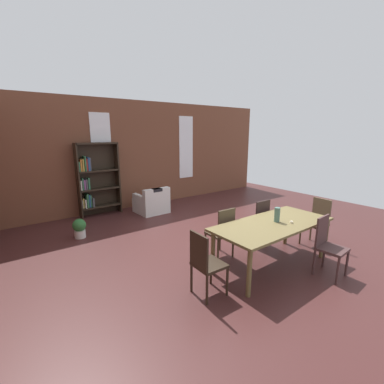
% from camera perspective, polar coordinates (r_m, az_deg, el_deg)
% --- Properties ---
extents(ground_plane, '(10.63, 10.63, 0.00)m').
position_cam_1_polar(ground_plane, '(5.62, 10.03, -10.98)').
color(ground_plane, '#472322').
extents(back_wall_brick, '(9.18, 0.12, 3.17)m').
position_cam_1_polar(back_wall_brick, '(8.37, -9.68, 8.13)').
color(back_wall_brick, brown).
rests_on(back_wall_brick, ground).
extents(window_pane_0, '(0.55, 0.02, 2.06)m').
position_cam_1_polar(window_pane_0, '(7.75, -19.04, 8.42)').
color(window_pane_0, white).
extents(window_pane_1, '(0.55, 0.02, 2.06)m').
position_cam_1_polar(window_pane_1, '(9.04, -1.31, 9.65)').
color(window_pane_1, white).
extents(dining_table, '(2.19, 0.96, 0.77)m').
position_cam_1_polar(dining_table, '(4.65, 17.15, -7.32)').
color(dining_table, brown).
rests_on(dining_table, ground).
extents(vase_on_table, '(0.09, 0.09, 0.25)m').
position_cam_1_polar(vase_on_table, '(4.66, 18.05, -4.72)').
color(vase_on_table, '#4C7266').
rests_on(vase_on_table, dining_table).
extents(tealight_candle_0, '(0.04, 0.04, 0.04)m').
position_cam_1_polar(tealight_candle_0, '(4.70, 20.86, -6.17)').
color(tealight_candle_0, silver).
rests_on(tealight_candle_0, dining_table).
extents(dining_chair_far_left, '(0.41, 0.41, 0.95)m').
position_cam_1_polar(dining_chair_far_left, '(4.80, 6.57, -8.50)').
color(dining_chair_far_left, '#473B29').
rests_on(dining_chair_far_left, ground).
extents(dining_chair_far_right, '(0.41, 0.41, 0.95)m').
position_cam_1_polar(dining_chair_far_right, '(5.48, 14.15, -6.06)').
color(dining_chair_far_right, '#302220').
rests_on(dining_chair_far_right, ground).
extents(dining_chair_head_left, '(0.41, 0.41, 0.95)m').
position_cam_1_polar(dining_chair_head_left, '(3.73, 2.90, -14.99)').
color(dining_chair_head_left, '#2F2318').
rests_on(dining_chair_head_left, ground).
extents(dining_chair_near_right, '(0.43, 0.43, 0.95)m').
position_cam_1_polar(dining_chair_near_right, '(4.78, 27.47, -10.01)').
color(dining_chair_near_right, '#4A302F').
rests_on(dining_chair_near_right, ground).
extents(dining_chair_head_right, '(0.42, 0.42, 0.95)m').
position_cam_1_polar(dining_chair_head_right, '(5.90, 25.62, -5.59)').
color(dining_chair_head_right, brown).
rests_on(dining_chair_head_right, ground).
extents(bookshelf_tall, '(1.10, 0.31, 1.99)m').
position_cam_1_polar(bookshelf_tall, '(7.58, -20.35, 2.54)').
color(bookshelf_tall, '#2D2319').
rests_on(bookshelf_tall, ground).
extents(armchair_white, '(0.83, 0.83, 0.75)m').
position_cam_1_polar(armchair_white, '(7.57, -8.72, -2.40)').
color(armchair_white, silver).
rests_on(armchair_white, ground).
extents(potted_plant_by_shelf, '(0.28, 0.28, 0.43)m').
position_cam_1_polar(potted_plant_by_shelf, '(6.24, -23.32, -7.17)').
color(potted_plant_by_shelf, silver).
rests_on(potted_plant_by_shelf, ground).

